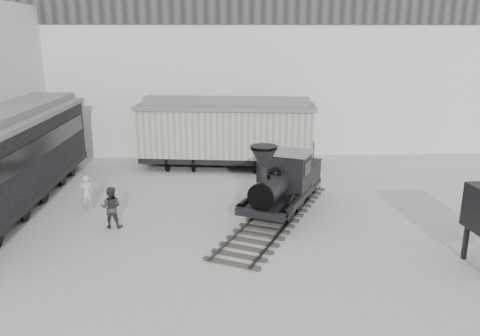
{
  "coord_description": "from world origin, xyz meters",
  "views": [
    {
      "loc": [
        -0.7,
        -14.96,
        7.27
      ],
      "look_at": [
        0.18,
        3.84,
        2.0
      ],
      "focal_mm": 35.0,
      "sensor_mm": 36.0,
      "label": 1
    }
  ],
  "objects_px": {
    "visitor_b": "(111,207)",
    "visitor_a": "(87,193)",
    "passenger_coach": "(7,159)",
    "boxcar": "(226,131)",
    "locomotive": "(281,186)"
  },
  "relations": [
    {
      "from": "visitor_b",
      "to": "boxcar",
      "type": "bearing_deg",
      "value": -115.15
    },
    {
      "from": "locomotive",
      "to": "boxcar",
      "type": "bearing_deg",
      "value": 132.33
    },
    {
      "from": "locomotive",
      "to": "visitor_b",
      "type": "xyz_separation_m",
      "value": [
        -6.89,
        -1.25,
        -0.39
      ]
    },
    {
      "from": "locomotive",
      "to": "visitor_a",
      "type": "xyz_separation_m",
      "value": [
        -8.34,
        0.64,
        -0.43
      ]
    },
    {
      "from": "locomotive",
      "to": "boxcar",
      "type": "relative_size",
      "value": 0.92
    },
    {
      "from": "locomotive",
      "to": "passenger_coach",
      "type": "height_order",
      "value": "passenger_coach"
    },
    {
      "from": "locomotive",
      "to": "visitor_a",
      "type": "relative_size",
      "value": 5.84
    },
    {
      "from": "visitor_a",
      "to": "passenger_coach",
      "type": "bearing_deg",
      "value": -32.47
    },
    {
      "from": "visitor_a",
      "to": "boxcar",
      "type": "bearing_deg",
      "value": -155.27
    },
    {
      "from": "passenger_coach",
      "to": "visitor_a",
      "type": "relative_size",
      "value": 9.34
    },
    {
      "from": "boxcar",
      "to": "visitor_a",
      "type": "xyz_separation_m",
      "value": [
        -6.14,
        -6.74,
        -1.33
      ]
    },
    {
      "from": "boxcar",
      "to": "passenger_coach",
      "type": "height_order",
      "value": "boxcar"
    },
    {
      "from": "locomotive",
      "to": "visitor_a",
      "type": "height_order",
      "value": "locomotive"
    },
    {
      "from": "visitor_b",
      "to": "visitor_a",
      "type": "bearing_deg",
      "value": -48.94
    },
    {
      "from": "boxcar",
      "to": "passenger_coach",
      "type": "distance_m",
      "value": 11.39
    }
  ]
}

